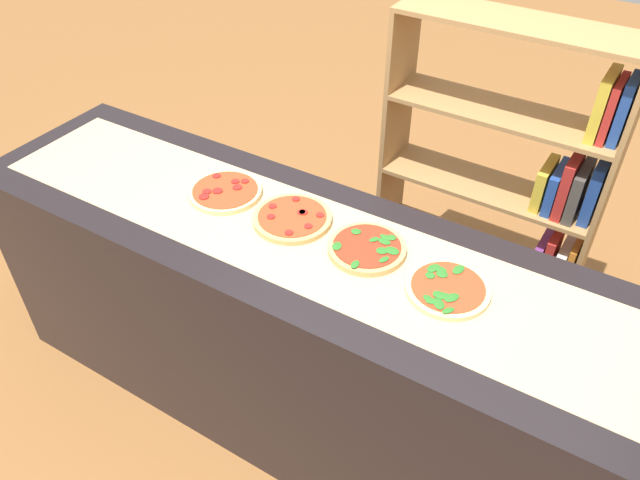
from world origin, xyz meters
TOP-DOWN VIEW (x-y plane):
  - ground_plane at (0.00, 0.00)m, footprint 12.00×12.00m
  - counter at (0.00, 0.00)m, footprint 2.65×0.66m
  - parchment_paper at (0.00, 0.00)m, footprint 2.48×0.45m
  - pizza_pepperoni_0 at (-0.43, 0.06)m, footprint 0.26×0.26m
  - pizza_pepperoni_1 at (-0.14, 0.06)m, footprint 0.26×0.26m
  - pizza_spinach_2 at (0.14, 0.05)m, footprint 0.25×0.25m
  - pizza_spinach_3 at (0.43, 0.01)m, footprint 0.25×0.25m
  - bookshelf at (0.41, 0.91)m, footprint 0.91×0.28m

SIDE VIEW (x-z plane):
  - ground_plane at x=0.00m, z-range 0.00..0.00m
  - counter at x=0.00m, z-range 0.00..0.92m
  - bookshelf at x=0.41m, z-range -0.06..1.35m
  - parchment_paper at x=0.00m, z-range 0.92..0.92m
  - pizza_spinach_3 at x=0.43m, z-range 0.92..0.94m
  - pizza_pepperoni_0 at x=-0.43m, z-range 0.92..0.94m
  - pizza_pepperoni_1 at x=-0.14m, z-range 0.92..0.94m
  - pizza_spinach_2 at x=0.14m, z-range 0.92..0.94m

